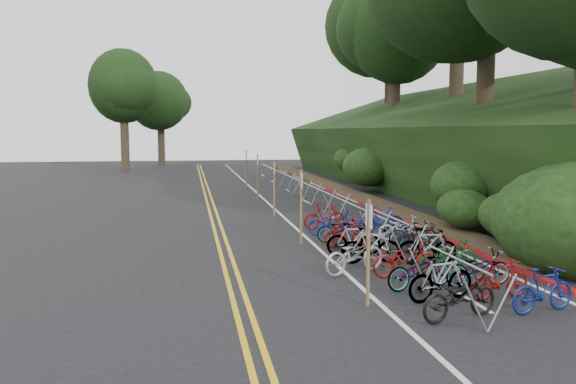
# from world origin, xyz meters

# --- Properties ---
(ground) EXTENTS (120.00, 120.00, 0.00)m
(ground) POSITION_xyz_m (0.00, 0.00, 0.00)
(ground) COLOR black
(ground) RESTS_ON ground
(road_markings) EXTENTS (7.47, 80.00, 0.01)m
(road_markings) POSITION_xyz_m (0.63, 10.10, 0.00)
(road_markings) COLOR gold
(road_markings) RESTS_ON ground
(red_curb) EXTENTS (0.25, 28.00, 0.10)m
(red_curb) POSITION_xyz_m (5.70, 12.00, 0.05)
(red_curb) COLOR maroon
(red_curb) RESTS_ON ground
(embankment) EXTENTS (14.30, 48.14, 9.11)m
(embankment) POSITION_xyz_m (12.96, 19.04, 2.57)
(embankment) COLOR black
(embankment) RESTS_ON ground
(tree_cluster) EXTENTS (32.37, 53.98, 18.25)m
(tree_cluster) POSITION_xyz_m (9.76, 22.04, 11.39)
(tree_cluster) COLOR #2D2319
(tree_cluster) RESTS_ON ground
(bike_rack_front) EXTENTS (1.13, 2.73, 1.14)m
(bike_rack_front) POSITION_xyz_m (2.41, -2.54, 0.82)
(bike_rack_front) COLOR #93969C
(bike_rack_front) RESTS_ON ground
(bike_racks_rest) EXTENTS (1.14, 23.00, 1.17)m
(bike_racks_rest) POSITION_xyz_m (3.00, 13.00, 0.85)
(bike_racks_rest) COLOR #93969C
(bike_racks_rest) RESTS_ON ground
(signpost_near) EXTENTS (0.08, 0.40, 2.33)m
(signpost_near) POSITION_xyz_m (0.69, -1.87, 1.34)
(signpost_near) COLOR brown
(signpost_near) RESTS_ON ground
(signposts_rest) EXTENTS (0.08, 18.40, 2.50)m
(signposts_rest) POSITION_xyz_m (0.60, 14.00, 1.43)
(signposts_rest) COLOR brown
(signposts_rest) RESTS_ON ground
(bike_front) EXTENTS (1.41, 2.05, 1.02)m
(bike_front) POSITION_xyz_m (1.23, 0.91, 0.51)
(bike_front) COLOR #9E9EA3
(bike_front) RESTS_ON ground
(bike_valet) EXTENTS (3.01, 12.48, 1.04)m
(bike_valet) POSITION_xyz_m (2.91, 1.90, 0.48)
(bike_valet) COLOR black
(bike_valet) RESTS_ON ground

